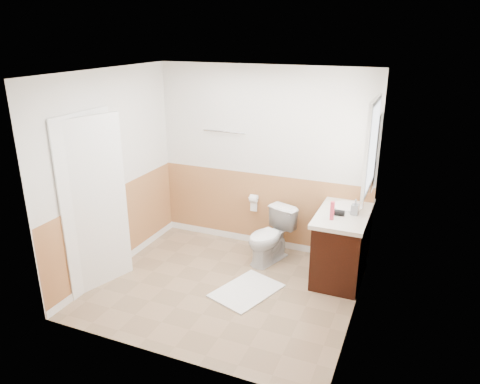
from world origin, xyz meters
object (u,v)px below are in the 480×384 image
at_px(vanity_cabinet, 342,245).
at_px(lotion_bottle, 332,211).
at_px(bath_mat, 247,291).
at_px(soap_dispenser, 355,207).
at_px(toilet, 270,236).

distance_m(vanity_cabinet, lotion_bottle, 0.65).
relative_size(bath_mat, soap_dispenser, 4.28).
distance_m(vanity_cabinet, soap_dispenser, 0.56).
bearing_deg(toilet, lotion_bottle, 0.56).
height_order(bath_mat, lotion_bottle, lotion_bottle).
height_order(toilet, lotion_bottle, lotion_bottle).
bearing_deg(soap_dispenser, vanity_cabinet, 155.20).
xyz_separation_m(vanity_cabinet, lotion_bottle, (-0.10, -0.31, 0.56)).
height_order(toilet, soap_dispenser, soap_dispenser).
relative_size(toilet, soap_dispenser, 3.82).
height_order(toilet, bath_mat, toilet).
xyz_separation_m(toilet, lotion_bottle, (0.84, -0.29, 0.60)).
distance_m(toilet, soap_dispenser, 1.21).
bearing_deg(vanity_cabinet, lotion_bottle, -107.70).
xyz_separation_m(toilet, soap_dispenser, (1.06, -0.03, 0.59)).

